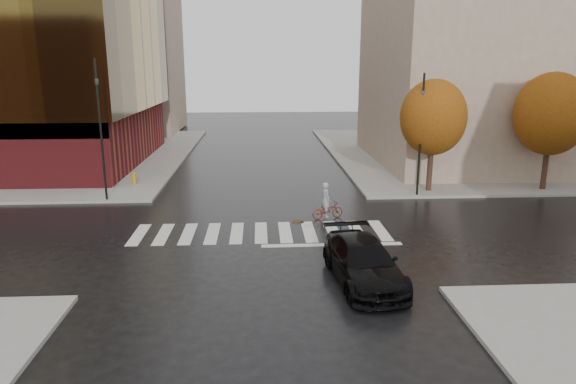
{
  "coord_description": "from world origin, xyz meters",
  "views": [
    {
      "loc": [
        -0.01,
        -21.74,
        7.49
      ],
      "look_at": [
        1.21,
        0.07,
        2.0
      ],
      "focal_mm": 32.0,
      "sensor_mm": 36.0,
      "label": 1
    }
  ],
  "objects_px": {
    "traffic_light_ne": "(421,128)",
    "cyclist": "(327,206)",
    "fire_hydrant": "(134,178)",
    "sedan": "(363,262)",
    "traffic_light_nw": "(100,120)"
  },
  "relations": [
    {
      "from": "traffic_light_ne",
      "to": "sedan",
      "type": "bearing_deg",
      "value": 55.33
    },
    {
      "from": "cyclist",
      "to": "traffic_light_ne",
      "type": "height_order",
      "value": "traffic_light_ne"
    },
    {
      "from": "traffic_light_ne",
      "to": "cyclist",
      "type": "bearing_deg",
      "value": 24.85
    },
    {
      "from": "traffic_light_ne",
      "to": "fire_hydrant",
      "type": "relative_size",
      "value": 9.18
    },
    {
      "from": "sedan",
      "to": "cyclist",
      "type": "xyz_separation_m",
      "value": [
        -0.29,
        7.62,
        -0.12
      ]
    },
    {
      "from": "traffic_light_nw",
      "to": "traffic_light_ne",
      "type": "bearing_deg",
      "value": 83.08
    },
    {
      "from": "cyclist",
      "to": "fire_hydrant",
      "type": "xyz_separation_m",
      "value": [
        -11.14,
        7.5,
        -0.07
      ]
    },
    {
      "from": "cyclist",
      "to": "traffic_light_nw",
      "type": "height_order",
      "value": "traffic_light_nw"
    },
    {
      "from": "traffic_light_nw",
      "to": "fire_hydrant",
      "type": "height_order",
      "value": "traffic_light_nw"
    },
    {
      "from": "sedan",
      "to": "traffic_light_ne",
      "type": "bearing_deg",
      "value": 59.17
    },
    {
      "from": "cyclist",
      "to": "fire_hydrant",
      "type": "relative_size",
      "value": 2.47
    },
    {
      "from": "fire_hydrant",
      "to": "sedan",
      "type": "bearing_deg",
      "value": -52.91
    },
    {
      "from": "sedan",
      "to": "traffic_light_ne",
      "type": "distance_m",
      "value": 13.15
    },
    {
      "from": "cyclist",
      "to": "fire_hydrant",
      "type": "distance_m",
      "value": 13.43
    },
    {
      "from": "fire_hydrant",
      "to": "cyclist",
      "type": "bearing_deg",
      "value": -33.94
    }
  ]
}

